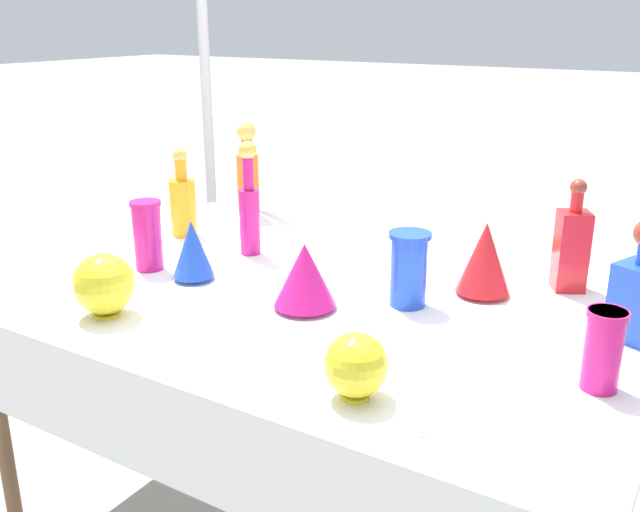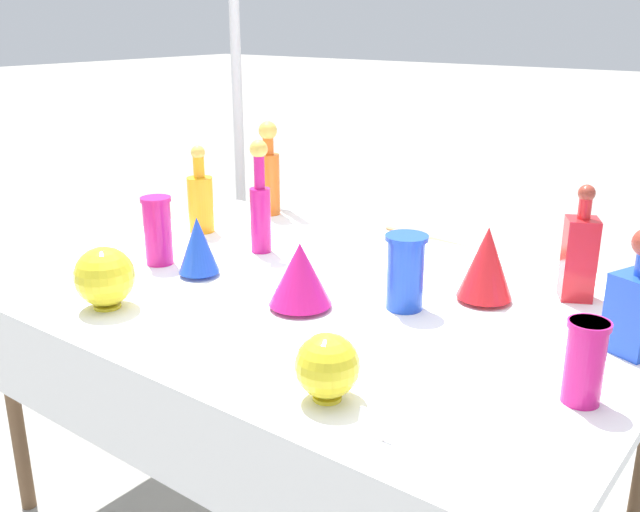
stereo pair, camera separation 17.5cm
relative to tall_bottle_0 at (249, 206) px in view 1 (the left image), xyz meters
The scene contains 17 objects.
display_table 0.45m from the tall_bottle_0, 28.03° to the right, with size 1.75×1.20×0.76m.
tall_bottle_0 is the anchor object (origin of this frame).
tall_bottle_1 0.32m from the tall_bottle_0, behind, with size 0.09×0.09×0.30m.
tall_bottle_2 0.45m from the tall_bottle_0, 127.79° to the left, with size 0.08×0.08×0.35m.
square_decanter_0 1.13m from the tall_bottle_0, ahead, with size 0.13×0.13×0.29m.
square_decanter_1 0.95m from the tall_bottle_0, 12.67° to the left, with size 0.11×0.11×0.31m.
slender_vase_0 0.32m from the tall_bottle_0, 121.37° to the right, with size 0.09×0.09×0.21m.
slender_vase_1 1.16m from the tall_bottle_0, 16.08° to the right, with size 0.08×0.08×0.17m.
slender_vase_2 0.61m from the tall_bottle_0, 11.76° to the right, with size 0.11×0.11×0.19m.
fluted_vase_0 0.48m from the tall_bottle_0, 36.31° to the right, with size 0.16×0.16×0.17m.
fluted_vase_1 0.28m from the tall_bottle_0, 88.64° to the right, with size 0.12×0.12×0.17m.
fluted_vase_2 0.74m from the tall_bottle_0, ahead, with size 0.14×0.14×0.20m.
round_bowl_0 0.94m from the tall_bottle_0, 40.42° to the right, with size 0.13×0.13×0.14m.
round_bowl_1 0.59m from the tall_bottle_0, 90.87° to the right, with size 0.15×0.15×0.16m.
price_tag_left 1.09m from the tall_bottle_0, 37.79° to the right, with size 0.06×0.01×0.05m, color white.
cardboard_box_behind_left 1.43m from the tall_bottle_0, 95.22° to the left, with size 0.56×0.38×0.47m.
canopy_pole 1.00m from the tall_bottle_0, 137.17° to the left, with size 0.18×0.18×2.38m.
Camera 1 is at (0.95, -1.53, 1.47)m, focal length 40.00 mm.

